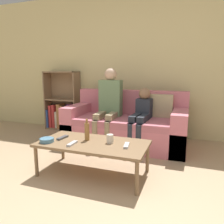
{
  "coord_description": "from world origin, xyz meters",
  "views": [
    {
      "loc": [
        0.95,
        -1.21,
        1.16
      ],
      "look_at": [
        -0.03,
        1.52,
        0.63
      ],
      "focal_mm": 35.0,
      "sensor_mm": 36.0,
      "label": 1
    }
  ],
  "objects_px": {
    "couch": "(126,126)",
    "bookshelf": "(63,108)",
    "cup_near": "(110,139)",
    "snack_bowl": "(47,140)",
    "person_child": "(141,114)",
    "coffee_table": "(93,145)",
    "tv_remote_0": "(72,144)",
    "tv_remote_1": "(127,145)",
    "bottle": "(87,131)",
    "tv_remote_2": "(63,138)",
    "person_adult": "(109,101)"
  },
  "relations": [
    {
      "from": "cup_near",
      "to": "tv_remote_1",
      "type": "xyz_separation_m",
      "value": [
        0.21,
        -0.05,
        -0.04
      ]
    },
    {
      "from": "person_child",
      "to": "tv_remote_1",
      "type": "bearing_deg",
      "value": -82.19
    },
    {
      "from": "bookshelf",
      "to": "cup_near",
      "type": "height_order",
      "value": "bookshelf"
    },
    {
      "from": "bookshelf",
      "to": "person_child",
      "type": "relative_size",
      "value": 1.27
    },
    {
      "from": "person_adult",
      "to": "tv_remote_2",
      "type": "bearing_deg",
      "value": -102.37
    },
    {
      "from": "person_adult",
      "to": "cup_near",
      "type": "xyz_separation_m",
      "value": [
        0.4,
        -1.06,
        -0.28
      ]
    },
    {
      "from": "bookshelf",
      "to": "tv_remote_0",
      "type": "bearing_deg",
      "value": -55.14
    },
    {
      "from": "bookshelf",
      "to": "person_adult",
      "type": "relative_size",
      "value": 0.96
    },
    {
      "from": "cup_near",
      "to": "tv_remote_2",
      "type": "bearing_deg",
      "value": -176.23
    },
    {
      "from": "couch",
      "to": "bookshelf",
      "type": "xyz_separation_m",
      "value": [
        -1.51,
        0.49,
        0.14
      ]
    },
    {
      "from": "couch",
      "to": "bookshelf",
      "type": "distance_m",
      "value": 1.59
    },
    {
      "from": "person_child",
      "to": "cup_near",
      "type": "distance_m",
      "value": 1.01
    },
    {
      "from": "cup_near",
      "to": "tv_remote_2",
      "type": "distance_m",
      "value": 0.59
    },
    {
      "from": "person_adult",
      "to": "bottle",
      "type": "height_order",
      "value": "person_adult"
    },
    {
      "from": "cup_near",
      "to": "snack_bowl",
      "type": "xyz_separation_m",
      "value": [
        -0.68,
        -0.22,
        -0.03
      ]
    },
    {
      "from": "couch",
      "to": "bookshelf",
      "type": "bearing_deg",
      "value": 161.86
    },
    {
      "from": "person_child",
      "to": "tv_remote_1",
      "type": "xyz_separation_m",
      "value": [
        0.07,
        -1.04,
        -0.15
      ]
    },
    {
      "from": "tv_remote_0",
      "to": "tv_remote_1",
      "type": "height_order",
      "value": "same"
    },
    {
      "from": "person_child",
      "to": "snack_bowl",
      "type": "xyz_separation_m",
      "value": [
        -0.82,
        -1.21,
        -0.13
      ]
    },
    {
      "from": "person_adult",
      "to": "bottle",
      "type": "distance_m",
      "value": 1.08
    },
    {
      "from": "tv_remote_2",
      "to": "bookshelf",
      "type": "bearing_deg",
      "value": 128.57
    },
    {
      "from": "couch",
      "to": "tv_remote_1",
      "type": "distance_m",
      "value": 1.24
    },
    {
      "from": "person_adult",
      "to": "tv_remote_0",
      "type": "relative_size",
      "value": 7.19
    },
    {
      "from": "tv_remote_0",
      "to": "bottle",
      "type": "relative_size",
      "value": 0.67
    },
    {
      "from": "coffee_table",
      "to": "tv_remote_2",
      "type": "bearing_deg",
      "value": 178.87
    },
    {
      "from": "tv_remote_0",
      "to": "snack_bowl",
      "type": "height_order",
      "value": "snack_bowl"
    },
    {
      "from": "person_adult",
      "to": "tv_remote_2",
      "type": "distance_m",
      "value": 1.15
    },
    {
      "from": "coffee_table",
      "to": "tv_remote_0",
      "type": "height_order",
      "value": "tv_remote_0"
    },
    {
      "from": "cup_near",
      "to": "bookshelf",
      "type": "bearing_deg",
      "value": 135.19
    },
    {
      "from": "couch",
      "to": "person_child",
      "type": "distance_m",
      "value": 0.39
    },
    {
      "from": "bookshelf",
      "to": "tv_remote_0",
      "type": "xyz_separation_m",
      "value": [
        1.27,
        -1.83,
        -0.04
      ]
    },
    {
      "from": "tv_remote_0",
      "to": "bookshelf",
      "type": "bearing_deg",
      "value": 124.37
    },
    {
      "from": "tv_remote_1",
      "to": "tv_remote_2",
      "type": "xyz_separation_m",
      "value": [
        -0.8,
        0.01,
        0.0
      ]
    },
    {
      "from": "tv_remote_0",
      "to": "person_adult",
      "type": "bearing_deg",
      "value": 91.0
    },
    {
      "from": "person_child",
      "to": "tv_remote_0",
      "type": "height_order",
      "value": "person_child"
    },
    {
      "from": "coffee_table",
      "to": "snack_bowl",
      "type": "xyz_separation_m",
      "value": [
        -0.5,
        -0.17,
        0.05
      ]
    },
    {
      "from": "couch",
      "to": "coffee_table",
      "type": "xyz_separation_m",
      "value": [
        -0.06,
        -1.18,
        0.06
      ]
    },
    {
      "from": "bookshelf",
      "to": "person_adult",
      "type": "bearing_deg",
      "value": -24.89
    },
    {
      "from": "couch",
      "to": "tv_remote_2",
      "type": "relative_size",
      "value": 10.91
    },
    {
      "from": "coffee_table",
      "to": "tv_remote_1",
      "type": "distance_m",
      "value": 0.4
    },
    {
      "from": "couch",
      "to": "bottle",
      "type": "xyz_separation_m",
      "value": [
        -0.15,
        -1.13,
        0.19
      ]
    },
    {
      "from": "couch",
      "to": "tv_remote_1",
      "type": "height_order",
      "value": "couch"
    },
    {
      "from": "tv_remote_2",
      "to": "couch",
      "type": "bearing_deg",
      "value": 75.08
    },
    {
      "from": "bookshelf",
      "to": "tv_remote_2",
      "type": "xyz_separation_m",
      "value": [
        1.05,
        -1.67,
        -0.04
      ]
    },
    {
      "from": "coffee_table",
      "to": "tv_remote_2",
      "type": "relative_size",
      "value": 7.07
    },
    {
      "from": "couch",
      "to": "bottle",
      "type": "relative_size",
      "value": 7.53
    },
    {
      "from": "cup_near",
      "to": "tv_remote_1",
      "type": "distance_m",
      "value": 0.22
    },
    {
      "from": "person_adult",
      "to": "snack_bowl",
      "type": "distance_m",
      "value": 1.34
    },
    {
      "from": "coffee_table",
      "to": "bottle",
      "type": "bearing_deg",
      "value": 152.02
    },
    {
      "from": "tv_remote_1",
      "to": "bottle",
      "type": "xyz_separation_m",
      "value": [
        -0.49,
        0.05,
        0.1
      ]
    }
  ]
}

